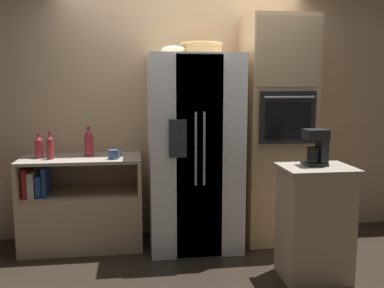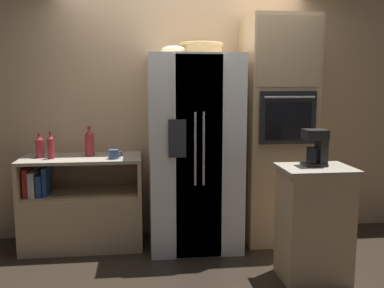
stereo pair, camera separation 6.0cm
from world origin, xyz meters
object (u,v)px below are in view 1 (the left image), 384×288
(refrigerator, at_px, (194,152))
(bottle_tall, at_px, (89,143))
(bottle_short, at_px, (50,147))
(wall_oven, at_px, (276,130))
(mug, at_px, (114,154))
(bottle_wide, at_px, (39,147))
(coffee_maker, at_px, (317,146))
(fruit_bowl, at_px, (174,50))
(wicker_basket, at_px, (201,48))

(refrigerator, relative_size, bottle_tall, 6.41)
(bottle_short, bearing_deg, wall_oven, 1.00)
(mug, bearing_deg, bottle_wide, 168.49)
(bottle_wide, bearing_deg, coffee_maker, -21.48)
(wall_oven, height_order, fruit_bowl, wall_oven)
(wicker_basket, xyz_separation_m, fruit_bowl, (-0.27, -0.05, -0.02))
(fruit_bowl, relative_size, bottle_short, 0.93)
(mug, relative_size, coffee_maker, 0.45)
(refrigerator, distance_m, wicker_basket, 1.02)
(bottle_tall, xyz_separation_m, mug, (0.25, -0.20, -0.09))
(refrigerator, relative_size, fruit_bowl, 7.62)
(bottle_tall, bearing_deg, fruit_bowl, -8.74)
(refrigerator, relative_size, wall_oven, 0.83)
(bottle_short, distance_m, bottle_wide, 0.14)
(refrigerator, xyz_separation_m, bottle_short, (-1.37, 0.03, 0.07))
(wicker_basket, distance_m, coffee_maker, 1.49)
(wicker_basket, relative_size, bottle_wide, 1.73)
(refrigerator, xyz_separation_m, wicker_basket, (0.08, 0.08, 1.01))
(fruit_bowl, relative_size, coffee_maker, 0.84)
(wall_oven, xyz_separation_m, bottle_short, (-2.23, -0.04, -0.12))
(fruit_bowl, relative_size, bottle_tall, 0.84)
(wall_oven, bearing_deg, bottle_short, -179.00)
(refrigerator, relative_size, wicker_basket, 4.50)
(wall_oven, distance_m, bottle_short, 2.23)
(wall_oven, relative_size, bottle_wide, 9.38)
(refrigerator, xyz_separation_m, bottle_tall, (-1.02, 0.16, 0.09))
(refrigerator, relative_size, mug, 14.13)
(mug, distance_m, coffee_maker, 1.86)
(refrigerator, bearing_deg, bottle_wide, 175.88)
(wall_oven, bearing_deg, refrigerator, -175.08)
(bottle_wide, bearing_deg, bottle_tall, 6.87)
(fruit_bowl, distance_m, bottle_tall, 1.23)
(wall_oven, height_order, coffee_maker, wall_oven)
(coffee_maker, bearing_deg, wall_oven, 92.77)
(refrigerator, distance_m, mug, 0.78)
(fruit_bowl, xyz_separation_m, mug, (-0.59, -0.07, -0.98))
(bottle_short, height_order, bottle_wide, bottle_short)
(bottle_tall, height_order, mug, bottle_tall)
(refrigerator, height_order, mug, refrigerator)
(wall_oven, height_order, bottle_short, wall_oven)
(bottle_tall, bearing_deg, coffee_maker, -27.37)
(wall_oven, bearing_deg, wicker_basket, 179.33)
(wall_oven, bearing_deg, mug, -176.09)
(refrigerator, height_order, coffee_maker, refrigerator)
(fruit_bowl, bearing_deg, wall_oven, 2.15)
(wall_oven, relative_size, bottle_short, 8.53)
(bottle_short, height_order, coffee_maker, coffee_maker)
(wall_oven, distance_m, wicker_basket, 1.12)
(bottle_wide, height_order, mug, bottle_wide)
(fruit_bowl, height_order, bottle_short, fruit_bowl)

